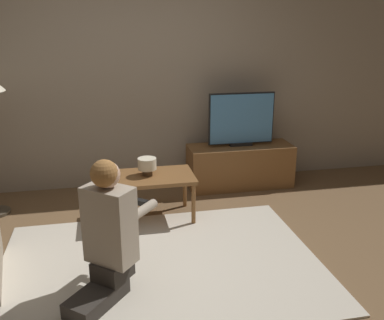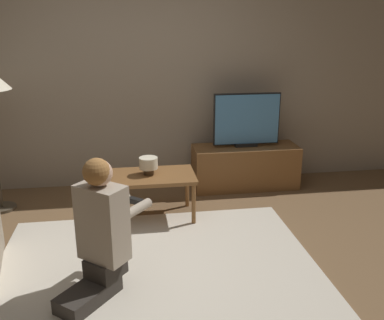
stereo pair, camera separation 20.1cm
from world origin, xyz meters
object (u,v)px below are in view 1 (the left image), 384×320
(coffee_table, at_px, (151,180))
(table_lamp, at_px, (147,165))
(person_kneeling, at_px, (108,231))
(tv, at_px, (241,119))

(coffee_table, height_order, table_lamp, table_lamp)
(coffee_table, height_order, person_kneeling, person_kneeling)
(tv, relative_size, coffee_table, 0.93)
(tv, height_order, table_lamp, tv)
(coffee_table, relative_size, table_lamp, 4.60)
(tv, relative_size, person_kneeling, 0.77)
(coffee_table, xyz_separation_m, person_kneeling, (-0.43, -1.19, 0.10))
(person_kneeling, bearing_deg, table_lamp, -68.30)
(person_kneeling, bearing_deg, tv, -89.95)
(tv, bearing_deg, person_kneeling, -129.71)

